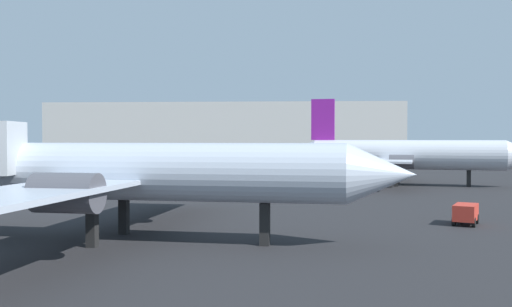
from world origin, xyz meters
TOP-DOWN VIEW (x-y plane):
  - airplane_at_gate at (-6.39, 18.89)m, footprint 29.82×30.65m
  - airplane_distant at (15.66, 56.37)m, footprint 28.93×21.31m
  - baggage_cart at (13.64, 25.81)m, footprint 2.17×2.72m
  - terminal_building at (-14.38, 133.90)m, footprint 86.89×21.62m

SIDE VIEW (x-z plane):
  - baggage_cart at x=13.64m, z-range 0.11..1.41m
  - airplane_distant at x=15.66m, z-range -1.55..8.69m
  - airplane_at_gate at x=-6.39m, z-range -1.66..9.03m
  - terminal_building at x=-14.38m, z-range 0.00..14.18m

